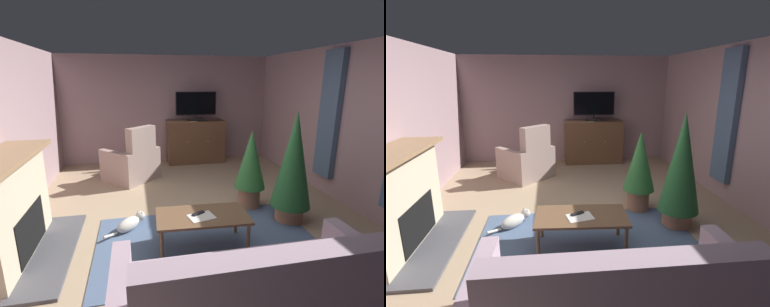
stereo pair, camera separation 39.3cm
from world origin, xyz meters
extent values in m
cube|color=tan|center=(0.00, 0.00, -0.02)|extent=(5.65, 7.28, 0.04)
cube|color=gray|center=(0.00, 3.39, 1.29)|extent=(5.65, 0.10, 2.57)
cube|color=#A6858B|center=(2.57, 0.00, 1.29)|extent=(0.10, 7.28, 2.57)
cube|color=slate|center=(2.46, 0.63, 1.41)|extent=(0.10, 0.44, 2.16)
cube|color=slate|center=(0.02, -0.52, 0.01)|extent=(2.78, 1.68, 0.01)
cube|color=#4C4C51|center=(-1.86, -0.38, 0.02)|extent=(0.50, 1.72, 0.04)
cube|color=beige|center=(-2.27, -0.38, 0.58)|extent=(0.43, 1.52, 1.17)
cube|color=black|center=(-2.10, -0.38, 0.32)|extent=(0.10, 0.85, 0.52)
cube|color=#93704C|center=(-2.23, -0.38, 1.19)|extent=(0.55, 1.68, 0.05)
cube|color=#402A1C|center=(0.64, 3.04, 0.03)|extent=(1.33, 0.46, 0.06)
cube|color=brown|center=(0.64, 3.04, 0.52)|extent=(1.39, 0.52, 1.05)
sphere|color=tan|center=(0.39, 2.77, 0.58)|extent=(0.03, 0.03, 0.03)
sphere|color=tan|center=(0.89, 2.77, 0.58)|extent=(0.03, 0.03, 0.03)
cube|color=black|center=(0.64, 2.99, 1.08)|extent=(0.35, 0.20, 0.06)
cylinder|color=black|center=(0.64, 2.99, 1.15)|extent=(0.04, 0.04, 0.08)
cube|color=black|center=(0.64, 2.99, 1.46)|extent=(0.98, 0.05, 0.55)
cube|color=black|center=(0.64, 2.96, 1.46)|extent=(0.94, 0.01, 0.51)
cube|color=brown|center=(-0.08, -0.62, 0.42)|extent=(1.14, 0.64, 0.03)
cylinder|color=brown|center=(0.44, -0.41, 0.20)|extent=(0.04, 0.04, 0.40)
cylinder|color=brown|center=(-0.57, -0.36, 0.20)|extent=(0.04, 0.04, 0.40)
cylinder|color=brown|center=(0.41, -0.89, 0.20)|extent=(0.04, 0.04, 0.40)
cylinder|color=brown|center=(-0.59, -0.84, 0.20)|extent=(0.04, 0.04, 0.40)
cube|color=black|center=(-0.12, -0.60, 0.44)|extent=(0.17, 0.12, 0.02)
cube|color=silver|center=(-0.10, -0.67, 0.43)|extent=(0.34, 0.28, 0.01)
cube|color=#AD93A3|center=(0.05, -1.84, 0.22)|extent=(1.91, 0.94, 0.43)
cube|color=#AD93A3|center=(0.05, -2.21, 0.69)|extent=(1.91, 0.20, 0.51)
cube|color=#AD93A3|center=(1.07, -1.84, 0.33)|extent=(0.15, 0.94, 0.65)
cube|color=#B2A899|center=(0.02, -1.98, 0.55)|extent=(0.37, 0.17, 0.36)
cube|color=#A3897F|center=(-0.94, 2.08, 0.23)|extent=(1.05, 1.06, 0.46)
cube|color=#A3897F|center=(-0.71, 1.83, 0.79)|extent=(0.59, 0.57, 0.67)
cube|color=#A3897F|center=(-1.22, 1.81, 0.33)|extent=(0.68, 0.71, 0.66)
cube|color=#A3897F|center=(-0.66, 2.34, 0.33)|extent=(0.68, 0.71, 0.66)
cylinder|color=#99664C|center=(0.94, 0.34, 0.17)|extent=(0.35, 0.35, 0.34)
cone|color=#2D6B33|center=(0.94, 0.34, 0.80)|extent=(0.49, 0.49, 0.93)
cylinder|color=#99664C|center=(1.34, -0.21, 0.12)|extent=(0.40, 0.40, 0.24)
cone|color=#235B2D|center=(1.34, -0.21, 0.92)|extent=(0.56, 0.56, 1.37)
ellipsoid|color=beige|center=(-0.97, -0.05, 0.09)|extent=(0.39, 0.40, 0.18)
sphere|color=beige|center=(-0.81, 0.12, 0.12)|extent=(0.13, 0.13, 0.13)
cone|color=beige|center=(-0.83, 0.15, 0.18)|extent=(0.04, 0.04, 0.04)
cone|color=beige|center=(-0.78, 0.10, 0.18)|extent=(0.04, 0.04, 0.04)
cylinder|color=beige|center=(-1.20, -0.23, 0.05)|extent=(0.18, 0.18, 0.08)
camera|label=1|loc=(-0.82, -3.62, 2.01)|focal=26.31mm
camera|label=2|loc=(-0.43, -3.68, 2.01)|focal=26.31mm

